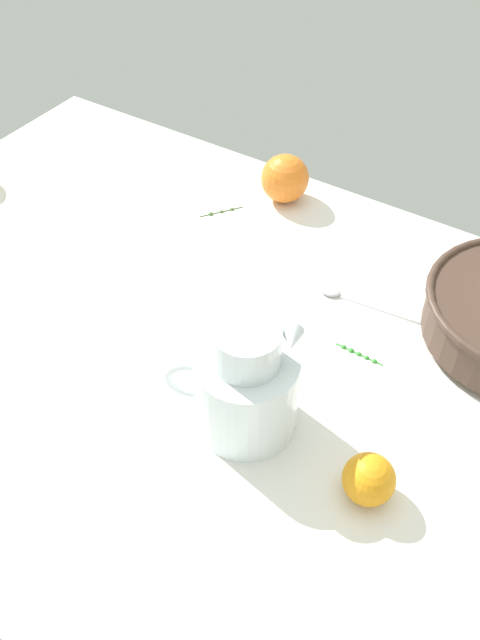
% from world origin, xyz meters
% --- Properties ---
extents(ground_plane, '(1.42, 0.92, 0.03)m').
position_xyz_m(ground_plane, '(0.00, 0.00, -0.01)').
color(ground_plane, white).
extents(juice_pitcher, '(0.16, 0.13, 0.18)m').
position_xyz_m(juice_pitcher, '(0.09, -0.09, 0.06)').
color(juice_pitcher, white).
rests_on(juice_pitcher, ground_plane).
extents(loose_orange_2, '(0.06, 0.06, 0.06)m').
position_xyz_m(loose_orange_2, '(0.27, -0.10, 0.03)').
color(loose_orange_2, orange).
rests_on(loose_orange_2, ground_plane).
extents(loose_orange_3, '(0.09, 0.09, 0.09)m').
position_xyz_m(loose_orange_3, '(-0.12, 0.37, 0.04)').
color(loose_orange_3, orange).
rests_on(loose_orange_3, ground_plane).
extents(spoon, '(0.18, 0.03, 0.01)m').
position_xyz_m(spoon, '(0.12, 0.20, 0.00)').
color(spoon, silver).
rests_on(spoon, ground_plane).
extents(herb_sprig_0, '(0.05, 0.07, 0.01)m').
position_xyz_m(herb_sprig_0, '(-0.19, 0.28, 0.00)').
color(herb_sprig_0, '#506F3E').
rests_on(herb_sprig_0, ground_plane).
extents(herb_sprig_1, '(0.07, 0.01, 0.01)m').
position_xyz_m(herb_sprig_1, '(0.16, 0.10, 0.00)').
color(herb_sprig_1, '#388C34').
rests_on(herb_sprig_1, ground_plane).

